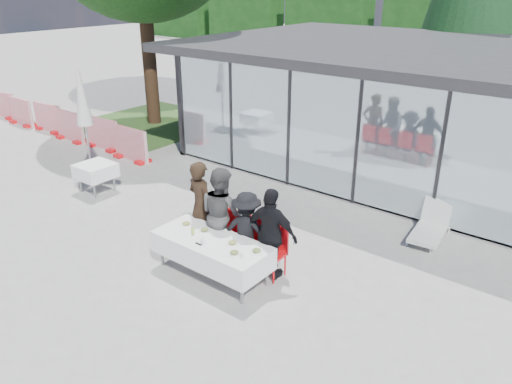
% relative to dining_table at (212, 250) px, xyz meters
% --- Properties ---
extents(ground, '(90.00, 90.00, 0.00)m').
position_rel_dining_table_xyz_m(ground, '(-0.49, 0.45, -0.54)').
color(ground, '#9B9893').
rests_on(ground, ground).
extents(pavilion, '(14.80, 8.80, 3.44)m').
position_rel_dining_table_xyz_m(pavilion, '(1.51, 8.61, 1.61)').
color(pavilion, gray).
rests_on(pavilion, ground).
extents(treeline, '(62.50, 2.00, 4.40)m').
position_rel_dining_table_xyz_m(treeline, '(-2.49, 28.45, 1.66)').
color(treeline, black).
rests_on(treeline, ground).
extents(dining_table, '(2.26, 0.96, 0.75)m').
position_rel_dining_table_xyz_m(dining_table, '(0.00, 0.00, 0.00)').
color(dining_table, white).
rests_on(dining_table, ground).
extents(diner_a, '(0.79, 0.79, 1.88)m').
position_rel_dining_table_xyz_m(diner_a, '(-0.86, 0.64, 0.40)').
color(diner_a, black).
rests_on(diner_a, ground).
extents(diner_chair_a, '(0.44, 0.44, 0.97)m').
position_rel_dining_table_xyz_m(diner_chair_a, '(-0.86, 0.75, -0.00)').
color(diner_chair_a, red).
rests_on(diner_chair_a, ground).
extents(diner_b, '(1.09, 1.09, 1.88)m').
position_rel_dining_table_xyz_m(diner_b, '(-0.32, 0.64, 0.40)').
color(diner_b, '#4B4B4B').
rests_on(diner_b, ground).
extents(diner_chair_b, '(0.44, 0.44, 0.97)m').
position_rel_dining_table_xyz_m(diner_chair_b, '(-0.32, 0.75, -0.00)').
color(diner_chair_b, red).
rests_on(diner_chair_b, ground).
extents(diner_c, '(1.25, 1.25, 1.54)m').
position_rel_dining_table_xyz_m(diner_c, '(0.31, 0.64, 0.23)').
color(diner_c, black).
rests_on(diner_c, ground).
extents(diner_chair_c, '(0.44, 0.44, 0.97)m').
position_rel_dining_table_xyz_m(diner_chair_c, '(0.31, 0.75, -0.00)').
color(diner_chair_c, red).
rests_on(diner_chair_c, ground).
extents(diner_d, '(1.15, 1.15, 1.76)m').
position_rel_dining_table_xyz_m(diner_d, '(0.88, 0.64, 0.34)').
color(diner_d, black).
rests_on(diner_d, ground).
extents(diner_chair_d, '(0.44, 0.44, 0.97)m').
position_rel_dining_table_xyz_m(diner_chair_d, '(0.88, 0.75, -0.00)').
color(diner_chair_d, red).
rests_on(diner_chair_d, ground).
extents(plate_a, '(0.27, 0.27, 0.07)m').
position_rel_dining_table_xyz_m(plate_a, '(-0.77, 0.12, 0.24)').
color(plate_a, white).
rests_on(plate_a, dining_table).
extents(plate_b, '(0.27, 0.27, 0.07)m').
position_rel_dining_table_xyz_m(plate_b, '(-0.32, 0.15, 0.24)').
color(plate_b, white).
rests_on(plate_b, dining_table).
extents(plate_c, '(0.27, 0.27, 0.07)m').
position_rel_dining_table_xyz_m(plate_c, '(0.42, 0.10, 0.24)').
color(plate_c, white).
rests_on(plate_c, dining_table).
extents(plate_d, '(0.27, 0.27, 0.07)m').
position_rel_dining_table_xyz_m(plate_d, '(0.93, 0.15, 0.24)').
color(plate_d, white).
rests_on(plate_d, dining_table).
extents(plate_extra, '(0.27, 0.27, 0.07)m').
position_rel_dining_table_xyz_m(plate_extra, '(0.67, -0.14, 0.24)').
color(plate_extra, white).
rests_on(plate_extra, dining_table).
extents(juice_bottle, '(0.06, 0.06, 0.14)m').
position_rel_dining_table_xyz_m(juice_bottle, '(-0.41, -0.06, 0.28)').
color(juice_bottle, '#97B54B').
rests_on(juice_bottle, dining_table).
extents(drinking_glasses, '(0.94, 0.12, 0.10)m').
position_rel_dining_table_xyz_m(drinking_glasses, '(0.42, -0.18, 0.26)').
color(drinking_glasses, silver).
rests_on(drinking_glasses, dining_table).
extents(folded_eyeglasses, '(0.14, 0.03, 0.01)m').
position_rel_dining_table_xyz_m(folded_eyeglasses, '(-0.06, -0.27, 0.22)').
color(folded_eyeglasses, black).
rests_on(folded_eyeglasses, dining_table).
extents(spare_table_left, '(0.86, 0.86, 0.74)m').
position_rel_dining_table_xyz_m(spare_table_left, '(-5.08, 1.10, 0.02)').
color(spare_table_left, white).
rests_on(spare_table_left, ground).
extents(market_umbrella, '(0.50, 0.50, 3.00)m').
position_rel_dining_table_xyz_m(market_umbrella, '(-6.16, 1.68, 1.48)').
color(market_umbrella, black).
rests_on(market_umbrella, ground).
extents(construction_barriers, '(9.40, 0.60, 1.00)m').
position_rel_dining_table_xyz_m(construction_barriers, '(-10.31, 3.28, -0.10)').
color(construction_barriers, red).
rests_on(construction_barriers, ground).
extents(lounger, '(0.74, 1.39, 0.72)m').
position_rel_dining_table_xyz_m(lounger, '(2.65, 4.01, -0.28)').
color(lounger, silver).
rests_on(lounger, ground).
extents(grass_patch, '(5.00, 5.00, 0.02)m').
position_rel_dining_table_xyz_m(grass_patch, '(-8.99, 6.45, -0.53)').
color(grass_patch, '#385926').
rests_on(grass_patch, ground).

